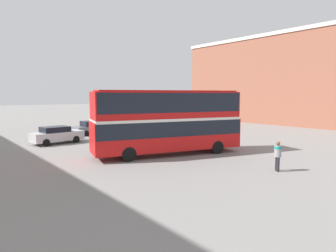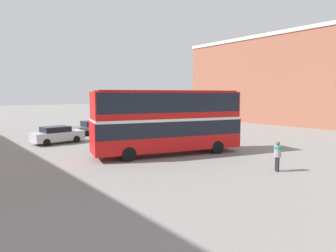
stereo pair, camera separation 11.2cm
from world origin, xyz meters
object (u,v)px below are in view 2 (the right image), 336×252
object	(u,v)px
double_decker_bus	(168,118)
pedestrian_foreground	(278,153)
parked_car_kerb_near	(57,135)
parked_car_kerb_far	(95,127)

from	to	relation	value
double_decker_bus	pedestrian_foreground	size ratio (longest dim) A/B	6.48
double_decker_bus	parked_car_kerb_near	distance (m)	11.58
double_decker_bus	parked_car_kerb_near	world-z (taller)	double_decker_bus
double_decker_bus	pedestrian_foreground	bearing A→B (deg)	-60.25
double_decker_bus	parked_car_kerb_far	size ratio (longest dim) A/B	2.41
double_decker_bus	parked_car_kerb_far	bearing A→B (deg)	103.21
double_decker_bus	parked_car_kerb_near	bearing A→B (deg)	130.54
double_decker_bus	parked_car_kerb_far	distance (m)	14.37
double_decker_bus	parked_car_kerb_near	xyz separation A→B (m)	(-4.76, 10.38, -1.93)
pedestrian_foreground	parked_car_kerb_near	world-z (taller)	pedestrian_foreground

